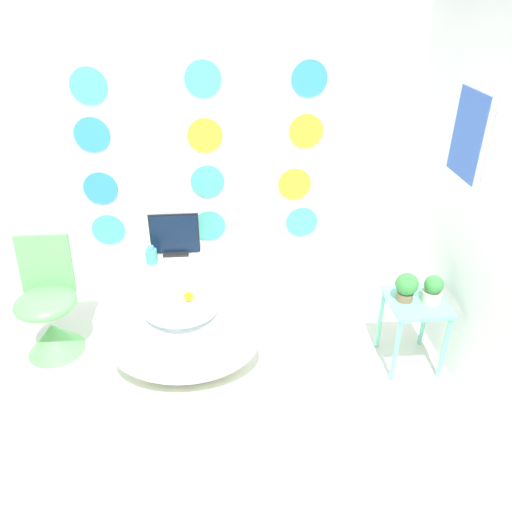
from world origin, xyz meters
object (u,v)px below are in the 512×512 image
at_px(vase, 151,256).
at_px(potted_plant_right, 433,289).
at_px(potted_plant_left, 407,286).
at_px(bathtub, 184,338).
at_px(chair, 50,319).
at_px(tv, 175,236).

xyz_separation_m(vase, potted_plant_right, (1.90, -0.79, 0.11)).
relative_size(vase, potted_plant_left, 0.74).
xyz_separation_m(bathtub, vase, (-0.27, 0.77, 0.20)).
height_order(bathtub, chair, chair).
bearing_deg(chair, bathtub, -18.62).
distance_m(vase, potted_plant_left, 1.90).
xyz_separation_m(bathtub, tv, (-0.09, 0.90, 0.29)).
distance_m(chair, tv, 1.09).
xyz_separation_m(bathtub, potted_plant_left, (1.46, 0.01, 0.33)).
relative_size(bathtub, tv, 2.65).
bearing_deg(bathtub, vase, 109.43).
bearing_deg(tv, chair, -146.23).
distance_m(chair, potted_plant_right, 2.63).
bearing_deg(vase, chair, -146.90).
height_order(tv, potted_plant_right, tv).
distance_m(bathtub, tv, 0.95).
distance_m(tv, vase, 0.24).
height_order(bathtub, potted_plant_right, potted_plant_right).
height_order(bathtub, tv, tv).
distance_m(chair, vase, 0.85).
bearing_deg(tv, bathtub, -84.10).
relative_size(chair, vase, 5.83).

